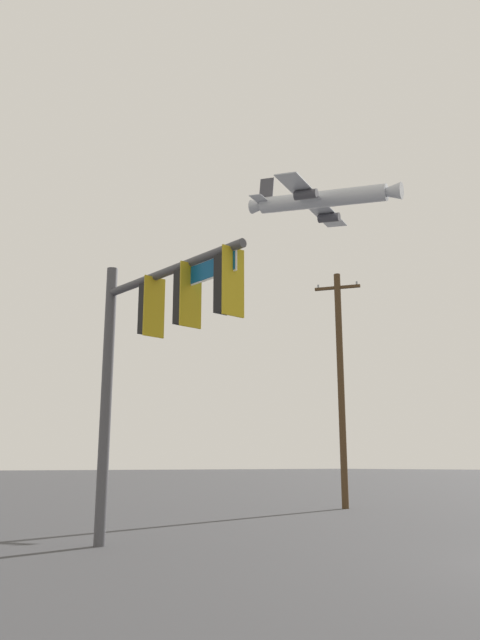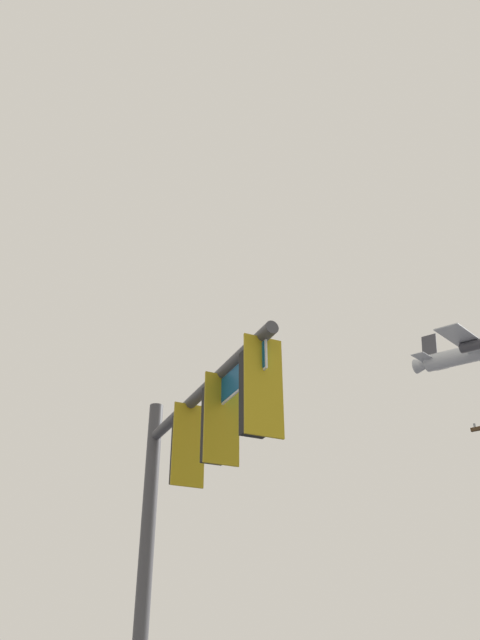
{
  "view_description": "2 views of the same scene",
  "coord_description": "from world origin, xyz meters",
  "views": [
    {
      "loc": [
        4.39,
        -11.74,
        1.7
      ],
      "look_at": [
        -6.01,
        -3.87,
        4.74
      ],
      "focal_mm": 35.0,
      "sensor_mm": 36.0,
      "label": 1
    },
    {
      "loc": [
        2.09,
        -7.95,
        1.94
      ],
      "look_at": [
        -7.63,
        -4.37,
        7.76
      ],
      "focal_mm": 35.0,
      "sensor_mm": 36.0,
      "label": 2
    }
  ],
  "objects": [
    {
      "name": "signal_pole_near",
      "position": [
        -6.93,
        -5.49,
        4.38
      ],
      "size": [
        4.7,
        0.76,
        6.23
      ],
      "color": "#47474C",
      "rests_on": "ground_plane"
    },
    {
      "name": "airplane",
      "position": [
        -75.5,
        68.83,
        51.85
      ],
      "size": [
        29.32,
        27.18,
        10.26
      ],
      "color": "#B2B7C1"
    },
    {
      "name": "utility_pole",
      "position": [
        -13.67,
        7.2,
        5.04
      ],
      "size": [
        1.67,
        1.23,
        9.75
      ],
      "color": "#47331E",
      "rests_on": "ground_plane"
    }
  ]
}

